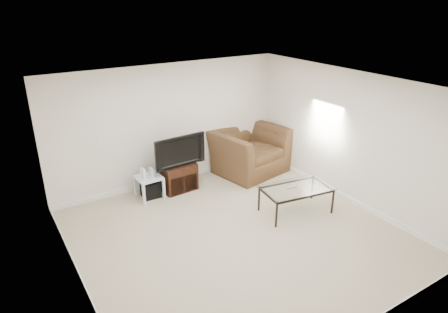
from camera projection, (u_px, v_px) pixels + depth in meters
floor at (237, 235)px, 6.65m from camera, size 5.00×5.00×0.00m
ceiling at (239, 87)px, 5.70m from camera, size 5.00×5.00×0.00m
wall_back at (169, 125)px, 8.13m from camera, size 5.00×0.02×2.50m
wall_left at (71, 210)px, 4.94m from camera, size 0.02×5.00×2.50m
wall_right at (349, 138)px, 7.41m from camera, size 0.02×5.00×2.50m
plate_back at (101, 138)px, 7.43m from camera, size 0.12×0.02×0.12m
plate_right_switch at (291, 117)px, 8.66m from camera, size 0.02×0.09×0.13m
plate_right_outlet at (298, 162)px, 8.78m from camera, size 0.02×0.08×0.12m
tv_stand at (178, 177)px, 8.11m from camera, size 0.70×0.51×0.57m
dvd_player at (179, 169)px, 8.01m from camera, size 0.41×0.30×0.06m
television at (178, 150)px, 7.87m from camera, size 1.02×0.26×0.62m
side_table at (149, 187)px, 7.82m from camera, size 0.48×0.48×0.45m
subwoofer at (151, 189)px, 7.88m from camera, size 0.33×0.33×0.33m
game_console at (143, 174)px, 7.63m from camera, size 0.05×0.15×0.20m
game_case at (151, 172)px, 7.72m from camera, size 0.06×0.13×0.18m
recliner at (249, 143)px, 8.84m from camera, size 1.66×1.24×1.32m
coffee_table at (296, 200)px, 7.29m from camera, size 1.36×0.90×0.50m
remote at (292, 187)px, 7.18m from camera, size 0.20×0.09×0.02m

